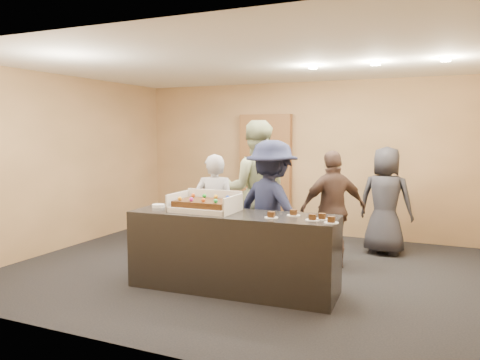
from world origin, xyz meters
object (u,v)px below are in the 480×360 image
Objects in this scene: person_server_grey at (215,211)px; person_navy_man at (272,209)px; serving_counter at (233,252)px; person_brown_extra at (333,209)px; plate_stack at (158,206)px; person_dark_suit at (386,201)px; cake_box at (206,207)px; sheet_cake at (205,203)px; storage_cabinet at (265,173)px; person_sage_man at (255,190)px.

person_server_grey is 0.89× the size of person_navy_man.
person_brown_extra reaches higher than serving_counter.
plate_stack is 0.10× the size of person_dark_suit.
person_navy_man is 1.09× the size of person_brown_extra.
person_server_grey is at bearing 109.31° from cake_box.
sheet_cake is at bearing -91.02° from cake_box.
storage_cabinet reaches higher than person_navy_man.
person_sage_man is (0.09, 1.36, -0.00)m from sheet_cake.
serving_counter is 0.83m from person_navy_man.
person_dark_suit reaches higher than person_brown_extra.
cake_box reaches higher than sheet_cake.
person_dark_suit reaches higher than serving_counter.
sheet_cake is 0.37× the size of person_navy_man.
person_brown_extra is (0.63, 0.69, -0.07)m from person_navy_man.
person_sage_man is at bearing 86.13° from sheet_cake.
person_server_grey is 0.95× the size of person_dark_suit.
sheet_cake reaches higher than serving_counter.
person_navy_man is (0.49, -0.67, -0.13)m from person_sage_man.
storage_cabinet is 3.25m from sheet_cake.
serving_counter is 1.49m from person_sage_man.
storage_cabinet reaches higher than serving_counter.
person_navy_man is at bearing -67.46° from storage_cabinet.
serving_counter is 1.52× the size of person_brown_extra.
storage_cabinet is at bearing 98.30° from cake_box.
person_brown_extra is at bearing 55.43° from serving_counter.
serving_counter is 3.17× the size of cake_box.
person_brown_extra is (1.46, 0.64, 0.02)m from person_server_grey.
person_dark_suit is (1.68, 1.02, -0.19)m from person_sage_man.
sheet_cake is at bearing 89.65° from person_server_grey.
plate_stack is at bearing -177.70° from cake_box.
serving_counter is 0.62m from cake_box.
storage_cabinet is at bearing 101.52° from serving_counter.
serving_counter is 15.44× the size of plate_stack.
person_dark_suit is at bearing 56.46° from serving_counter.
sheet_cake is 0.42× the size of person_server_grey.
cake_box is 0.06m from sheet_cake.
plate_stack is (-1.01, 0.00, 0.47)m from serving_counter.
cake_box is 0.78m from person_server_grey.
storage_cabinet reaches higher than person_server_grey.
cake_box is 1.33m from person_sage_man.
sheet_cake is (-0.00, -0.03, 0.05)m from cake_box.
person_sage_man reaches higher than sheet_cake.
storage_cabinet is 1.33× the size of person_dark_suit.
person_sage_man reaches higher than cake_box.
plate_stack is 0.85m from person_server_grey.
person_brown_extra is at bearing 36.44° from plate_stack.
person_brown_extra is (1.21, 1.35, -0.16)m from cake_box.
person_server_grey reaches higher than cake_box.
storage_cabinet reaches higher than person_sage_man.
person_server_grey is at bearing 61.52° from plate_stack.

